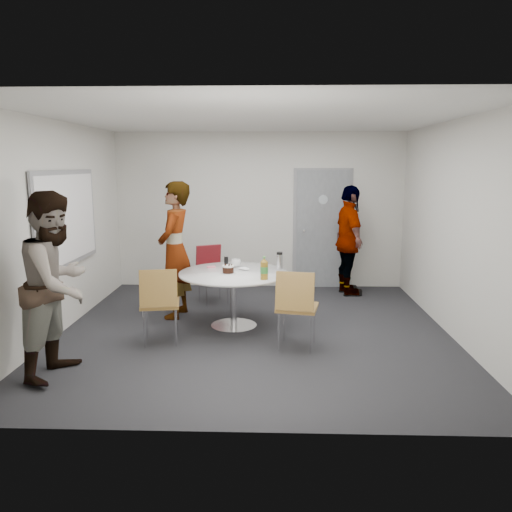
{
  "coord_description": "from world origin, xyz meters",
  "views": [
    {
      "loc": [
        0.23,
        -6.22,
        2.14
      ],
      "look_at": [
        0.01,
        0.25,
        0.95
      ],
      "focal_mm": 35.0,
      "sensor_mm": 36.0,
      "label": 1
    }
  ],
  "objects_px": {
    "chair_near_left": "(159,298)",
    "person_main": "(175,250)",
    "chair_near_right": "(296,302)",
    "person_right": "(349,241)",
    "chair_far": "(211,268)",
    "person_left": "(57,285)",
    "door": "(322,229)",
    "table": "(235,280)",
    "whiteboard": "(67,218)"
  },
  "relations": [
    {
      "from": "door",
      "to": "table",
      "type": "relative_size",
      "value": 1.48
    },
    {
      "from": "person_right",
      "to": "person_main",
      "type": "bearing_deg",
      "value": 107.33
    },
    {
      "from": "door",
      "to": "person_main",
      "type": "relative_size",
      "value": 1.1
    },
    {
      "from": "table",
      "to": "person_main",
      "type": "relative_size",
      "value": 0.75
    },
    {
      "from": "chair_near_right",
      "to": "person_right",
      "type": "distance_m",
      "value": 2.8
    },
    {
      "from": "chair_near_left",
      "to": "person_right",
      "type": "bearing_deg",
      "value": 34.02
    },
    {
      "from": "chair_near_left",
      "to": "person_main",
      "type": "relative_size",
      "value": 0.5
    },
    {
      "from": "person_main",
      "to": "chair_near_right",
      "type": "bearing_deg",
      "value": 57.86
    },
    {
      "from": "whiteboard",
      "to": "chair_near_right",
      "type": "xyz_separation_m",
      "value": [
        2.97,
        -0.85,
        -0.86
      ]
    },
    {
      "from": "whiteboard",
      "to": "person_main",
      "type": "height_order",
      "value": "whiteboard"
    },
    {
      "from": "table",
      "to": "chair_near_right",
      "type": "distance_m",
      "value": 1.14
    },
    {
      "from": "chair_near_right",
      "to": "person_main",
      "type": "xyz_separation_m",
      "value": [
        -1.65,
        1.29,
        0.37
      ]
    },
    {
      "from": "chair_near_left",
      "to": "whiteboard",
      "type": "bearing_deg",
      "value": 141.74
    },
    {
      "from": "door",
      "to": "chair_far",
      "type": "height_order",
      "value": "door"
    },
    {
      "from": "table",
      "to": "chair_near_left",
      "type": "bearing_deg",
      "value": -139.61
    },
    {
      "from": "chair_near_left",
      "to": "person_right",
      "type": "xyz_separation_m",
      "value": [
        2.6,
        2.49,
        0.33
      ]
    },
    {
      "from": "door",
      "to": "table",
      "type": "distance_m",
      "value": 2.7
    },
    {
      "from": "table",
      "to": "chair_far",
      "type": "height_order",
      "value": "table"
    },
    {
      "from": "person_left",
      "to": "door",
      "type": "bearing_deg",
      "value": -29.33
    },
    {
      "from": "chair_far",
      "to": "person_left",
      "type": "distance_m",
      "value": 3.09
    },
    {
      "from": "chair_near_right",
      "to": "person_main",
      "type": "relative_size",
      "value": 0.5
    },
    {
      "from": "chair_far",
      "to": "whiteboard",
      "type": "bearing_deg",
      "value": 8.48
    },
    {
      "from": "chair_far",
      "to": "door",
      "type": "bearing_deg",
      "value": -177.09
    },
    {
      "from": "person_main",
      "to": "person_right",
      "type": "bearing_deg",
      "value": 122.41
    },
    {
      "from": "chair_near_left",
      "to": "person_right",
      "type": "relative_size",
      "value": 0.52
    },
    {
      "from": "table",
      "to": "person_left",
      "type": "height_order",
      "value": "person_left"
    },
    {
      "from": "person_right",
      "to": "whiteboard",
      "type": "bearing_deg",
      "value": 104.69
    },
    {
      "from": "table",
      "to": "person_main",
      "type": "bearing_deg",
      "value": 152.83
    },
    {
      "from": "table",
      "to": "person_right",
      "type": "xyz_separation_m",
      "value": [
        1.76,
        1.76,
        0.26
      ]
    },
    {
      "from": "table",
      "to": "door",
      "type": "bearing_deg",
      "value": 59.38
    },
    {
      "from": "chair_near_right",
      "to": "person_main",
      "type": "distance_m",
      "value": 2.12
    },
    {
      "from": "chair_far",
      "to": "person_left",
      "type": "relative_size",
      "value": 0.47
    },
    {
      "from": "table",
      "to": "chair_far",
      "type": "xyz_separation_m",
      "value": [
        -0.48,
        1.24,
        -0.1
      ]
    },
    {
      "from": "chair_far",
      "to": "person_right",
      "type": "relative_size",
      "value": 0.49
    },
    {
      "from": "door",
      "to": "chair_near_left",
      "type": "xyz_separation_m",
      "value": [
        -2.21,
        -3.02,
        -0.44
      ]
    },
    {
      "from": "person_left",
      "to": "whiteboard",
      "type": "bearing_deg",
      "value": 26.86
    },
    {
      "from": "chair_near_right",
      "to": "chair_near_left",
      "type": "bearing_deg",
      "value": -173.04
    },
    {
      "from": "door",
      "to": "chair_near_left",
      "type": "height_order",
      "value": "door"
    },
    {
      "from": "door",
      "to": "person_main",
      "type": "distance_m",
      "value": 2.9
    },
    {
      "from": "whiteboard",
      "to": "chair_far",
      "type": "distance_m",
      "value": 2.3
    },
    {
      "from": "person_right",
      "to": "table",
      "type": "bearing_deg",
      "value": 125.98
    },
    {
      "from": "chair_near_left",
      "to": "chair_near_right",
      "type": "height_order",
      "value": "chair_near_right"
    },
    {
      "from": "person_main",
      "to": "chair_far",
      "type": "bearing_deg",
      "value": 158.9
    },
    {
      "from": "chair_near_right",
      "to": "chair_far",
      "type": "height_order",
      "value": "chair_near_right"
    },
    {
      "from": "chair_near_left",
      "to": "chair_near_right",
      "type": "distance_m",
      "value": 1.62
    },
    {
      "from": "table",
      "to": "chair_near_left",
      "type": "distance_m",
      "value": 1.12
    },
    {
      "from": "door",
      "to": "whiteboard",
      "type": "bearing_deg",
      "value": -147.34
    },
    {
      "from": "chair_near_right",
      "to": "person_right",
      "type": "xyz_separation_m",
      "value": [
        0.99,
        2.6,
        0.32
      ]
    },
    {
      "from": "chair_near_left",
      "to": "person_main",
      "type": "distance_m",
      "value": 1.23
    },
    {
      "from": "table",
      "to": "person_right",
      "type": "relative_size",
      "value": 0.79
    }
  ]
}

